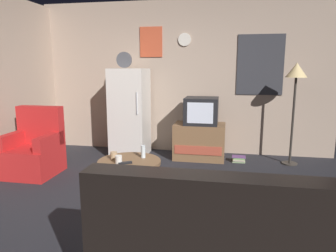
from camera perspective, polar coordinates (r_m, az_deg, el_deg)
The scene contains 14 objects.
ground_plane at distance 3.55m, azimuth -3.08°, elevation -14.75°, with size 12.00×12.00×0.00m, color #232328.
wall_with_art at distance 5.61m, azimuth 2.92°, elevation 8.83°, with size 5.20×0.12×2.66m.
fridge at distance 5.41m, azimuth -7.03°, elevation 2.53°, with size 0.60×0.62×1.77m.
tv_stand at distance 5.25m, azimuth 5.78°, elevation -2.80°, with size 0.84×0.53×0.59m.
crt_tv at distance 5.15m, azimuth 6.14°, elevation 2.79°, with size 0.54×0.51×0.44m.
standing_lamp at distance 5.14m, azimuth 22.45°, elevation 8.12°, with size 0.32×0.32×1.59m.
coffee_table at distance 3.67m, azimuth -7.04°, elevation -9.87°, with size 0.72×0.72×0.48m.
wine_glass at distance 3.66m, azimuth -4.58°, elevation -4.69°, with size 0.05×0.05×0.15m, color silver.
mug_ceramic_white at distance 3.49m, azimuth -9.06°, elevation -6.10°, with size 0.08×0.08×0.09m, color silver.
mug_ceramic_tan at distance 3.64m, azimuth -9.93°, elevation -5.40°, with size 0.08×0.08×0.09m, color tan.
remote_control at distance 3.47m, azimuth -7.86°, elevation -6.72°, with size 0.15×0.04×0.02m, color black.
armchair at distance 4.89m, azimuth -23.33°, elevation -4.19°, with size 0.68×0.68×0.96m.
couch at distance 2.28m, azimuth 10.10°, elevation -21.59°, with size 1.70×0.80×0.92m.
book_stack at distance 5.22m, azimuth 12.85°, elevation -5.93°, with size 0.22×0.16×0.10m.
Camera 1 is at (0.78, -3.10, 1.53)m, focal length 33.20 mm.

